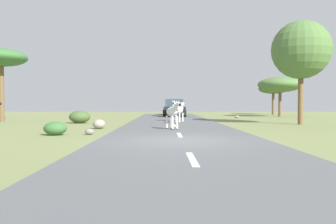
# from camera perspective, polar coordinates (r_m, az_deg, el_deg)

# --- Properties ---
(ground_plane) EXTENTS (90.00, 90.00, 0.00)m
(ground_plane) POSITION_cam_1_polar(r_m,az_deg,el_deg) (11.75, 1.77, -5.01)
(ground_plane) COLOR olive
(road) EXTENTS (6.00, 64.00, 0.05)m
(road) POSITION_cam_1_polar(r_m,az_deg,el_deg) (11.75, 2.41, -4.88)
(road) COLOR #56595B
(road) RESTS_ON ground_plane
(lane_markings) EXTENTS (0.16, 56.00, 0.01)m
(lane_markings) POSITION_cam_1_polar(r_m,az_deg,el_deg) (10.75, 2.71, -5.31)
(lane_markings) COLOR silver
(lane_markings) RESTS_ON road
(zebra_0) EXTENTS (0.48, 1.62, 1.52)m
(zebra_0) POSITION_cam_1_polar(r_m,az_deg,el_deg) (24.99, 0.96, 0.57)
(zebra_0) COLOR silver
(zebra_0) RESTS_ON road
(zebra_1) EXTENTS (0.79, 1.41, 1.41)m
(zebra_1) POSITION_cam_1_polar(r_m,az_deg,el_deg) (22.52, 2.00, 0.30)
(zebra_1) COLOR silver
(zebra_1) RESTS_ON road
(zebra_2) EXTENTS (0.84, 1.41, 1.42)m
(zebra_2) POSITION_cam_1_polar(r_m,az_deg,el_deg) (16.70, 0.78, -0.03)
(zebra_2) COLOR silver
(zebra_2) RESTS_ON road
(car_0) EXTENTS (2.26, 4.46, 1.74)m
(car_0) POSITION_cam_1_polar(r_m,az_deg,el_deg) (34.03, 1.01, 0.59)
(car_0) COLOR black
(car_0) RESTS_ON road
(car_1) EXTENTS (2.22, 4.44, 1.74)m
(car_1) POSITION_cam_1_polar(r_m,az_deg,el_deg) (39.98, 1.15, 0.71)
(car_1) COLOR #1E479E
(car_1) RESTS_ON road
(tree_0) EXTENTS (4.46, 4.46, 4.06)m
(tree_0) POSITION_cam_1_polar(r_m,az_deg,el_deg) (36.43, 18.33, 4.37)
(tree_0) COLOR brown
(tree_0) RESTS_ON ground_plane
(tree_1) EXTENTS (3.53, 3.53, 3.78)m
(tree_1) POSITION_cam_1_polar(r_m,az_deg,el_deg) (43.37, 17.28, 3.71)
(tree_1) COLOR brown
(tree_1) RESTS_ON ground_plane
(tree_2) EXTENTS (3.69, 3.69, 6.58)m
(tree_2) POSITION_cam_1_polar(r_m,az_deg,el_deg) (23.37, 21.47, 9.66)
(tree_2) COLOR brown
(tree_2) RESTS_ON ground_plane
(tree_3) EXTENTS (3.64, 3.64, 5.32)m
(tree_3) POSITION_cam_1_polar(r_m,az_deg,el_deg) (27.65, -26.25, 8.08)
(tree_3) COLOR brown
(tree_3) RESTS_ON ground_plane
(bush_0) EXTENTS (1.41, 1.27, 0.85)m
(bush_0) POSITION_cam_1_polar(r_m,az_deg,el_deg) (23.70, -14.64, -0.81)
(bush_0) COLOR #425B2D
(bush_0) RESTS_ON ground_plane
(bush_2) EXTENTS (0.95, 0.85, 0.57)m
(bush_2) POSITION_cam_1_polar(r_m,az_deg,el_deg) (14.88, -18.44, -2.64)
(bush_2) COLOR #386633
(bush_2) RESTS_ON ground_plane
(rock_0) EXTENTS (0.41, 0.43, 0.21)m
(rock_0) POSITION_cam_1_polar(r_m,az_deg,el_deg) (32.25, 11.48, -0.79)
(rock_0) COLOR gray
(rock_0) RESTS_ON ground_plane
(rock_1) EXTENTS (0.65, 0.68, 0.50)m
(rock_1) POSITION_cam_1_polar(r_m,az_deg,el_deg) (18.09, -11.52, -2.00)
(rock_1) COLOR gray
(rock_1) RESTS_ON ground_plane
(rock_2) EXTENTS (0.38, 0.31, 0.27)m
(rock_2) POSITION_cam_1_polar(r_m,az_deg,el_deg) (14.67, -13.08, -3.25)
(rock_2) COLOR gray
(rock_2) RESTS_ON ground_plane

